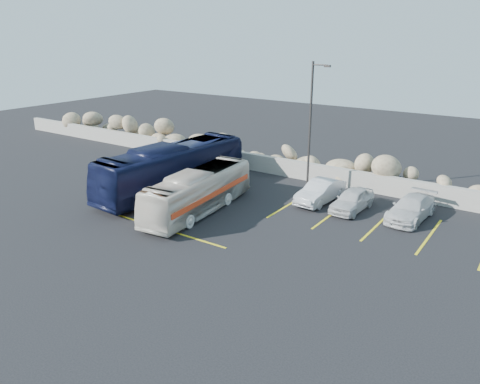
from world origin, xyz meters
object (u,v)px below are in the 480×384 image
Objects in this scene: lamppost at (311,125)px; car_a at (352,200)px; vintage_bus at (199,191)px; tour_coach at (173,168)px; car_c at (411,208)px; car_b at (320,192)px.

car_a is at bearing -20.56° from lamppost.
vintage_bus is 0.78× the size of tour_coach.
tour_coach is at bearing -160.48° from car_c.
car_b is at bearing 176.67° from car_a.
tour_coach is at bearing -153.27° from car_b.
lamppost reaches higher than tour_coach.
lamppost is at bearing 146.67° from car_b.
lamppost is at bearing 35.77° from tour_coach.
vintage_bus is 7.24m from car_b.
car_a is at bearing 30.00° from vintage_bus.
car_b is (8.51, 3.42, -0.87)m from tour_coach.
car_a is 0.91× the size of car_b.
car_c is (6.50, -0.73, -3.69)m from lamppost.
vintage_bus is 8.65m from car_a.
tour_coach is 2.75× the size of car_b.
vintage_bus is at bearing -119.86° from lamppost.
lamppost reaches higher than car_b.
car_b is (-2.05, 0.22, 0.04)m from car_a.
car_c is at bearing -6.41° from lamppost.
lamppost reaches higher than vintage_bus.
vintage_bus is at bearing -128.45° from car_b.
lamppost is 0.94× the size of vintage_bus.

